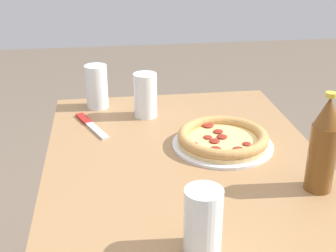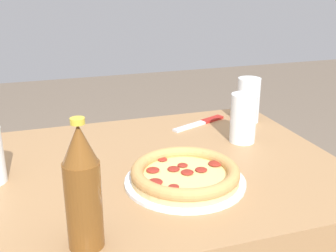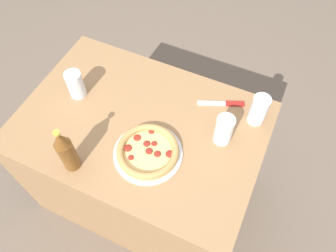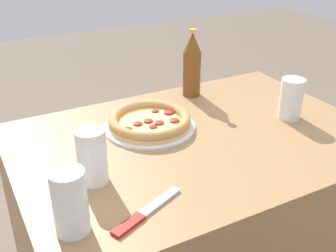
{
  "view_description": "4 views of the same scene",
  "coord_description": "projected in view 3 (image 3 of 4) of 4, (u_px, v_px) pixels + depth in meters",
  "views": [
    {
      "loc": [
        -1.02,
        0.19,
        1.27
      ],
      "look_at": [
        0.15,
        0.03,
        0.75
      ],
      "focal_mm": 50.0,
      "sensor_mm": 36.0,
      "label": 1
    },
    {
      "loc": [
        -0.21,
        -0.91,
        1.15
      ],
      "look_at": [
        0.11,
        0.06,
        0.78
      ],
      "focal_mm": 45.0,
      "sensor_mm": 36.0,
      "label": 2
    },
    {
      "loc": [
        0.43,
        -0.64,
        1.85
      ],
      "look_at": [
        0.13,
        -0.0,
        0.77
      ],
      "focal_mm": 35.0,
      "sensor_mm": 36.0,
      "label": 3
    },
    {
      "loc": [
        0.58,
        0.91,
        1.28
      ],
      "look_at": [
        0.1,
        0.01,
        0.76
      ],
      "focal_mm": 45.0,
      "sensor_mm": 36.0,
      "label": 4
    }
  ],
  "objects": [
    {
      "name": "ground_plane",
      "position": [
        148.0,
        188.0,
        1.97
      ],
      "size": [
        8.0,
        8.0,
        0.0
      ],
      "primitive_type": "plane",
      "color": "#6B5B4C"
    },
    {
      "name": "table",
      "position": [
        145.0,
        162.0,
        1.67
      ],
      "size": [
        1.04,
        0.72,
        0.7
      ],
      "color": "#997047",
      "rests_on": "ground_plane"
    },
    {
      "name": "pizza_pepperoni",
      "position": [
        148.0,
        151.0,
        1.28
      ],
      "size": [
        0.28,
        0.28,
        0.04
      ],
      "color": "silver",
      "rests_on": "table"
    },
    {
      "name": "glass_water",
      "position": [
        258.0,
        111.0,
        1.34
      ],
      "size": [
        0.07,
        0.07,
        0.14
      ],
      "color": "white",
      "rests_on": "table"
    },
    {
      "name": "glass_iced_tea",
      "position": [
        224.0,
        131.0,
        1.29
      ],
      "size": [
        0.07,
        0.07,
        0.14
      ],
      "color": "white",
      "rests_on": "table"
    },
    {
      "name": "glass_red_wine",
      "position": [
        76.0,
        85.0,
        1.42
      ],
      "size": [
        0.07,
        0.07,
        0.13
      ],
      "color": "white",
      "rests_on": "table"
    },
    {
      "name": "beer_bottle",
      "position": [
        66.0,
        151.0,
        1.18
      ],
      "size": [
        0.06,
        0.06,
        0.24
      ],
      "color": "brown",
      "rests_on": "table"
    },
    {
      "name": "knife",
      "position": [
        223.0,
        103.0,
        1.43
      ],
      "size": [
        0.2,
        0.1,
        0.01
      ],
      "color": "maroon",
      "rests_on": "table"
    }
  ]
}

